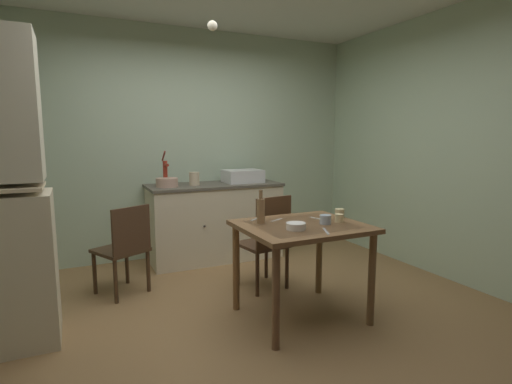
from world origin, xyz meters
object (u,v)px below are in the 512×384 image
serving_bowl_wide (296,226)px  glass_bottle (261,210)px  chair_far_side (266,240)px  chair_by_counter (124,247)px  mug_dark (339,218)px  mixing_bowl_counter (167,182)px  sink_basin (243,176)px  hand_pump (165,171)px  dining_table (301,238)px

serving_bowl_wide → glass_bottle: (-0.14, 0.30, 0.08)m
chair_far_side → glass_bottle: 0.68m
chair_by_counter → glass_bottle: 1.37m
mug_dark → mixing_bowl_counter: bearing=118.9°
sink_basin → mixing_bowl_counter: 0.92m
sink_basin → chair_by_counter: size_ratio=0.53×
chair_far_side → chair_by_counter: 1.30m
mixing_bowl_counter → chair_far_side: (0.68, -1.07, -0.47)m
chair_by_counter → serving_bowl_wide: bearing=-47.9°
hand_pump → chair_far_side: hand_pump is taller
dining_table → chair_by_counter: chair_by_counter is taller
sink_basin → hand_pump: (-0.91, 0.05, 0.09)m
mixing_bowl_counter → chair_by_counter: bearing=-130.0°
mixing_bowl_counter → mug_dark: (0.98, -1.78, -0.15)m
mug_dark → chair_by_counter: bearing=143.5°
mixing_bowl_counter → serving_bowl_wide: 1.93m
mixing_bowl_counter → glass_bottle: (0.40, -1.54, -0.07)m
sink_basin → mug_dark: (0.06, -1.83, -0.17)m
mixing_bowl_counter → mug_dark: mixing_bowl_counter is taller
chair_far_side → serving_bowl_wide: chair_far_side is taller
chair_far_side → glass_bottle: (-0.29, -0.47, 0.39)m
chair_by_counter → chair_far_side: bearing=-19.2°
chair_by_counter → glass_bottle: bearing=-43.7°
dining_table → mug_dark: bearing=-11.5°
hand_pump → mixing_bowl_counter: size_ratio=1.65×
dining_table → hand_pump: bearing=110.2°
hand_pump → serving_bowl_wide: hand_pump is taller
mixing_bowl_counter → chair_far_side: bearing=-57.5°
mixing_bowl_counter → chair_by_counter: 0.98m
chair_by_counter → serving_bowl_wide: 1.65m
hand_pump → dining_table: hand_pump is taller
mixing_bowl_counter → glass_bottle: 1.60m
sink_basin → dining_table: (-0.25, -1.76, -0.32)m
chair_far_side → glass_bottle: glass_bottle is taller
serving_bowl_wide → mixing_bowl_counter: bearing=106.3°
glass_bottle → serving_bowl_wide: bearing=-64.5°
hand_pump → serving_bowl_wide: size_ratio=2.68×
chair_by_counter → mug_dark: bearing=-36.5°
mixing_bowl_counter → glass_bottle: glass_bottle is taller
mixing_bowl_counter → chair_by_counter: size_ratio=0.29×
chair_by_counter → serving_bowl_wide: size_ratio=5.71×
hand_pump → serving_bowl_wide: bearing=-74.6°
serving_bowl_wide → sink_basin: bearing=78.6°
hand_pump → chair_by_counter: hand_pump is taller
mixing_bowl_counter → glass_bottle: size_ratio=0.89×
serving_bowl_wide → hand_pump: bearing=105.4°
dining_table → mug_dark: mug_dark is taller
sink_basin → mixing_bowl_counter: size_ratio=1.86×
sink_basin → hand_pump: hand_pump is taller
dining_table → serving_bowl_wide: bearing=-134.9°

